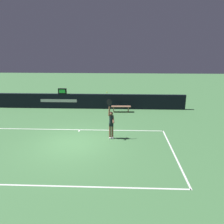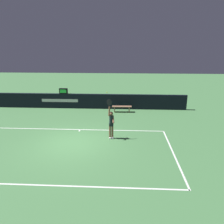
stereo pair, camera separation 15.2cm
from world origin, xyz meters
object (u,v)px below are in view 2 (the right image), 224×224
object	(u,v)px
tennis_player	(111,123)
courtside_bench_near	(122,108)
speed_display	(63,91)
tennis_ball	(107,92)

from	to	relation	value
tennis_player	courtside_bench_near	distance (m)	5.18
speed_display	tennis_player	distance (m)	7.40
tennis_ball	courtside_bench_near	size ratio (longest dim) A/B	0.04
speed_display	courtside_bench_near	distance (m)	5.00
tennis_player	courtside_bench_near	bearing A→B (deg)	83.90
courtside_bench_near	tennis_player	bearing A→B (deg)	-96.10
tennis_player	tennis_ball	xyz separation A→B (m)	(-0.23, 0.09, 1.69)
speed_display	tennis_player	world-z (taller)	tennis_player
speed_display	tennis_player	xyz separation A→B (m)	(4.25, -6.04, -0.50)
speed_display	tennis_ball	bearing A→B (deg)	-55.94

